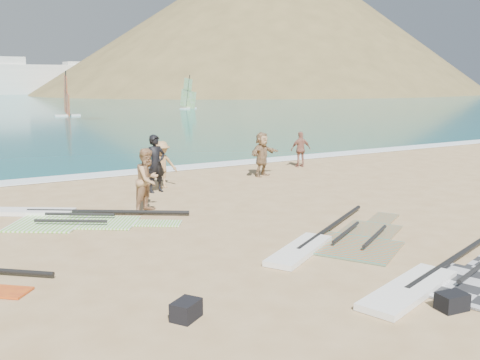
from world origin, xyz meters
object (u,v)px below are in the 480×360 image
beachgoer_right (262,154)px  beachgoer_back (301,149)px  beachgoer_mid (162,164)px  gear_bag_far (452,301)px  rig_grey (464,278)px  beachgoer_left (148,180)px  rig_green (64,217)px  gear_bag_near (186,310)px  person_wetsuit (156,164)px  rig_orange (337,241)px

beachgoer_right → beachgoer_back: bearing=0.3°
beachgoer_mid → beachgoer_back: 7.23m
gear_bag_far → beachgoer_right: bearing=71.6°
rig_grey → beachgoer_left: (-3.28, 8.39, 0.89)m
beachgoer_left → beachgoer_mid: 3.56m
rig_grey → rig_green: bearing=105.0°
gear_bag_near → person_wetsuit: person_wetsuit is taller
rig_green → beachgoer_back: beachgoer_back is taller
gear_bag_far → rig_orange: bearing=78.2°
rig_green → gear_bag_near: gear_bag_near is taller
rig_grey → beachgoer_left: 9.06m
beachgoer_back → gear_bag_far: bearing=76.0°
rig_grey → rig_green: rig_grey is taller
gear_bag_near → beachgoer_right: (8.16, 10.52, 0.74)m
beachgoer_left → beachgoer_back: 9.85m
person_wetsuit → rig_green: bearing=-161.9°
person_wetsuit → beachgoer_left: person_wetsuit is taller
beachgoer_back → beachgoer_left: bearing=39.4°
beachgoer_left → beachgoer_right: beachgoer_left is taller
beachgoer_left → beachgoer_right: size_ratio=1.05×
gear_bag_far → person_wetsuit: person_wetsuit is taller
beachgoer_left → beachgoer_right: 6.91m
beachgoer_left → beachgoer_back: beachgoer_left is taller
rig_grey → beachgoer_right: size_ratio=3.65×
rig_grey → rig_orange: rig_grey is taller
beachgoer_left → rig_orange: bearing=-96.2°
beachgoer_mid → beachgoer_back: (7.12, 1.26, -0.05)m
beachgoer_left → beachgoer_right: bearing=-5.5°
gear_bag_near → beachgoer_right: size_ratio=0.27×
gear_bag_near → beachgoer_right: bearing=52.2°
person_wetsuit → beachgoer_back: person_wetsuit is taller
beachgoer_mid → beachgoer_back: size_ratio=1.06×
person_wetsuit → beachgoer_back: bearing=1.3°
rig_grey → rig_orange: bearing=81.5°
beachgoer_left → beachgoer_mid: size_ratio=1.12×
rig_green → beachgoer_mid: bearing=67.4°
rig_orange → beachgoer_left: size_ratio=3.02×
beachgoer_mid → rig_green: bearing=-141.1°
rig_grey → beachgoer_mid: 11.65m
gear_bag_far → beachgoer_left: 9.40m
rig_green → person_wetsuit: bearing=63.8°
beachgoer_left → beachgoer_back: size_ratio=1.18×
beachgoer_left → person_wetsuit: bearing=29.7°
gear_bag_near → rig_orange: bearing=22.3°
gear_bag_near → beachgoer_mid: beachgoer_mid is taller
rig_grey → beachgoer_back: beachgoer_back is taller
rig_green → rig_orange: 7.57m
gear_bag_far → beachgoer_back: beachgoer_back is taller
beachgoer_mid → beachgoer_right: size_ratio=0.94×
rig_grey → beachgoer_back: size_ratio=4.13×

